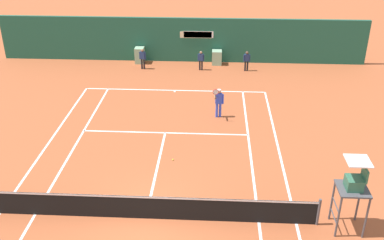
{
  "coord_description": "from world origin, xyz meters",
  "views": [
    {
      "loc": [
        2.32,
        -12.32,
        10.16
      ],
      "look_at": [
        1.31,
        6.27,
        0.8
      ],
      "focal_mm": 41.32,
      "sensor_mm": 36.0,
      "label": 1
    }
  ],
  "objects_px": {
    "ball_kid_centre_post": "(201,59)",
    "tennis_ball_by_sideline": "(173,160)",
    "ball_kid_left_post": "(247,60)",
    "ball_kid_right_post": "(143,57)",
    "player_on_baseline": "(219,101)",
    "umpire_chair": "(354,186)"
  },
  "relations": [
    {
      "from": "player_on_baseline",
      "to": "tennis_ball_by_sideline",
      "type": "relative_size",
      "value": 26.2
    },
    {
      "from": "ball_kid_right_post",
      "to": "tennis_ball_by_sideline",
      "type": "relative_size",
      "value": 20.28
    },
    {
      "from": "player_on_baseline",
      "to": "ball_kid_left_post",
      "type": "bearing_deg",
      "value": -109.66
    },
    {
      "from": "ball_kid_centre_post",
      "to": "tennis_ball_by_sideline",
      "type": "bearing_deg",
      "value": 95.95
    },
    {
      "from": "umpire_chair",
      "to": "ball_kid_left_post",
      "type": "relative_size",
      "value": 2.05
    },
    {
      "from": "ball_kid_centre_post",
      "to": "ball_kid_left_post",
      "type": "bearing_deg",
      "value": -170.04
    },
    {
      "from": "umpire_chair",
      "to": "ball_kid_right_post",
      "type": "relative_size",
      "value": 1.98
    },
    {
      "from": "player_on_baseline",
      "to": "umpire_chair",
      "type": "bearing_deg",
      "value": 112.61
    },
    {
      "from": "ball_kid_right_post",
      "to": "ball_kid_centre_post",
      "type": "relative_size",
      "value": 1.07
    },
    {
      "from": "tennis_ball_by_sideline",
      "to": "ball_kid_centre_post",
      "type": "bearing_deg",
      "value": 85.99
    },
    {
      "from": "tennis_ball_by_sideline",
      "to": "ball_kid_right_post",
      "type": "bearing_deg",
      "value": 105.06
    },
    {
      "from": "umpire_chair",
      "to": "tennis_ball_by_sideline",
      "type": "height_order",
      "value": "umpire_chair"
    },
    {
      "from": "umpire_chair",
      "to": "ball_kid_centre_post",
      "type": "distance_m",
      "value": 16.38
    },
    {
      "from": "player_on_baseline",
      "to": "ball_kid_right_post",
      "type": "bearing_deg",
      "value": -59.45
    },
    {
      "from": "tennis_ball_by_sideline",
      "to": "umpire_chair",
      "type": "bearing_deg",
      "value": -32.52
    },
    {
      "from": "player_on_baseline",
      "to": "ball_kid_right_post",
      "type": "xyz_separation_m",
      "value": [
        -5.0,
        6.99,
        -0.14
      ]
    },
    {
      "from": "ball_kid_left_post",
      "to": "umpire_chair",
      "type": "bearing_deg",
      "value": 94.0
    },
    {
      "from": "player_on_baseline",
      "to": "ball_kid_right_post",
      "type": "height_order",
      "value": "player_on_baseline"
    },
    {
      "from": "ball_kid_centre_post",
      "to": "tennis_ball_by_sideline",
      "type": "xyz_separation_m",
      "value": [
        -0.79,
        -11.33,
        -0.71
      ]
    },
    {
      "from": "umpire_chair",
      "to": "ball_kid_right_post",
      "type": "height_order",
      "value": "umpire_chair"
    },
    {
      "from": "ball_kid_right_post",
      "to": "tennis_ball_by_sideline",
      "type": "bearing_deg",
      "value": 114.28
    },
    {
      "from": "ball_kid_centre_post",
      "to": "ball_kid_left_post",
      "type": "distance_m",
      "value": 2.98
    }
  ]
}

